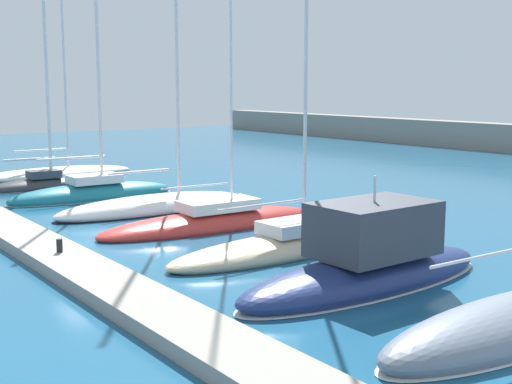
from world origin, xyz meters
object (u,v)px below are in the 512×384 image
(sailboat_teal_third, at_px, (93,192))
(sailboat_red_fifth, at_px, (212,221))
(sailboat_ivory_nearest, at_px, (55,173))
(sailboat_charcoal_second, at_px, (46,183))
(sailboat_sand_sixth, at_px, (286,245))
(sailboat_white_fourth, at_px, (155,204))
(motorboat_navy_seventh, at_px, (370,263))
(dock_bollard, at_px, (59,245))

(sailboat_teal_third, height_order, sailboat_red_fifth, sailboat_red_fifth)
(sailboat_ivory_nearest, xyz_separation_m, sailboat_charcoal_second, (4.49, -2.12, 0.07))
(sailboat_teal_third, relative_size, sailboat_sand_sixth, 1.06)
(sailboat_white_fourth, bearing_deg, motorboat_navy_seventh, -92.64)
(sailboat_ivory_nearest, xyz_separation_m, motorboat_navy_seventh, (28.88, -1.02, 0.44))
(sailboat_red_fifth, relative_size, sailboat_sand_sixth, 1.34)
(sailboat_teal_third, height_order, sailboat_sand_sixth, sailboat_teal_third)
(sailboat_teal_third, relative_size, motorboat_navy_seventh, 1.64)
(motorboat_navy_seventh, relative_size, dock_bollard, 21.44)
(sailboat_ivory_nearest, height_order, sailboat_red_fifth, sailboat_red_fifth)
(sailboat_teal_third, bearing_deg, sailboat_ivory_nearest, 82.45)
(sailboat_charcoal_second, relative_size, motorboat_navy_seventh, 1.43)
(sailboat_ivory_nearest, xyz_separation_m, dock_bollard, (21.27, -7.47, 0.39))
(sailboat_ivory_nearest, distance_m, sailboat_sand_sixth, 24.32)
(sailboat_ivory_nearest, bearing_deg, motorboat_navy_seventh, -93.21)
(sailboat_sand_sixth, bearing_deg, dock_bollard, 154.72)
(sailboat_teal_third, bearing_deg, dock_bollard, -116.58)
(sailboat_charcoal_second, bearing_deg, dock_bollard, -106.98)
(sailboat_sand_sixth, height_order, motorboat_navy_seventh, sailboat_sand_sixth)
(motorboat_navy_seventh, bearing_deg, sailboat_ivory_nearest, 86.43)
(sailboat_teal_third, bearing_deg, motorboat_navy_seventh, -88.36)
(sailboat_charcoal_second, distance_m, motorboat_navy_seventh, 24.42)
(sailboat_ivory_nearest, bearing_deg, sailboat_teal_third, -99.39)
(sailboat_sand_sixth, xyz_separation_m, motorboat_navy_seventh, (4.57, -0.50, 0.40))
(sailboat_white_fourth, xyz_separation_m, sailboat_sand_sixth, (9.79, -0.04, -0.05))
(sailboat_white_fourth, relative_size, sailboat_sand_sixth, 1.33)
(sailboat_ivory_nearest, height_order, motorboat_navy_seventh, sailboat_ivory_nearest)
(sailboat_ivory_nearest, bearing_deg, dock_bollard, -110.54)
(sailboat_white_fourth, bearing_deg, sailboat_teal_third, 99.11)
(sailboat_red_fifth, xyz_separation_m, sailboat_sand_sixth, (5.19, -0.25, 0.02))
(sailboat_sand_sixth, relative_size, motorboat_navy_seventh, 1.55)
(sailboat_ivory_nearest, relative_size, dock_bollard, 37.99)
(sailboat_sand_sixth, relative_size, dock_bollard, 33.17)
(sailboat_charcoal_second, xyz_separation_m, sailboat_white_fourth, (10.03, 1.64, 0.02))
(sailboat_ivory_nearest, height_order, dock_bollard, sailboat_ivory_nearest)
(dock_bollard, bearing_deg, sailboat_ivory_nearest, 160.64)
(dock_bollard, bearing_deg, sailboat_sand_sixth, 66.36)
(sailboat_ivory_nearest, relative_size, sailboat_teal_third, 1.08)
(sailboat_red_fifth, distance_m, dock_bollard, 7.53)
(sailboat_charcoal_second, bearing_deg, sailboat_sand_sixth, -84.68)
(sailboat_teal_third, relative_size, sailboat_white_fourth, 0.79)
(sailboat_sand_sixth, xyz_separation_m, dock_bollard, (-3.04, -6.95, 0.35))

